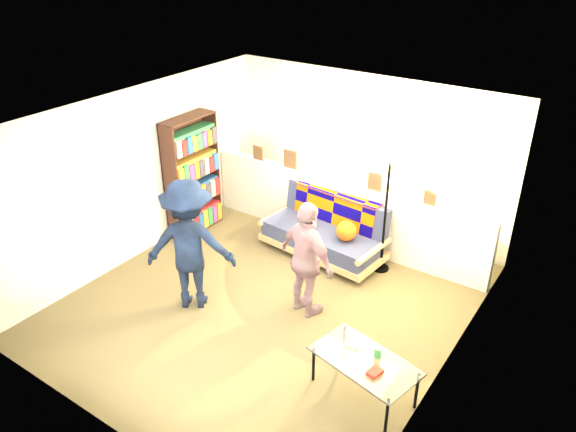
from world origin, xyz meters
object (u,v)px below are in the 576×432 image
(futon_sofa, at_px, (326,231))
(person_right, at_px, (307,260))
(floor_lamp, at_px, (389,191))
(person_left, at_px, (189,245))
(coffee_table, at_px, (365,362))
(bookshelf, at_px, (192,179))

(futon_sofa, bearing_deg, person_right, -68.89)
(floor_lamp, bearing_deg, person_left, -128.19)
(floor_lamp, distance_m, person_right, 1.53)
(person_left, distance_m, person_right, 1.43)
(coffee_table, xyz_separation_m, floor_lamp, (-0.88, 2.25, 0.77))
(coffee_table, bearing_deg, person_right, 145.86)
(bookshelf, distance_m, floor_lamp, 3.00)
(floor_lamp, bearing_deg, person_right, -103.81)
(coffee_table, relative_size, person_left, 0.69)
(person_left, bearing_deg, futon_sofa, -143.67)
(futon_sofa, height_order, person_left, person_left)
(coffee_table, bearing_deg, floor_lamp, 111.28)
(floor_lamp, distance_m, person_left, 2.64)
(futon_sofa, bearing_deg, coffee_table, -51.15)
(coffee_table, height_order, person_right, person_right)
(bookshelf, xyz_separation_m, coffee_table, (3.80, -1.64, -0.43))
(futon_sofa, distance_m, person_left, 2.16)
(futon_sofa, relative_size, person_left, 1.10)
(coffee_table, bearing_deg, bookshelf, 156.65)
(bookshelf, bearing_deg, coffee_table, -23.35)
(person_left, height_order, person_right, person_left)
(futon_sofa, xyz_separation_m, coffee_table, (1.74, -2.16, 0.06))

